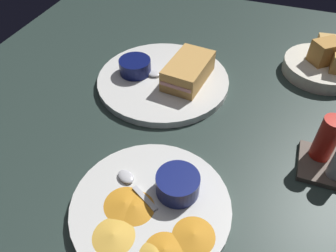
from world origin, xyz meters
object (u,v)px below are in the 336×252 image
at_px(ramekin_dark_sauce, 135,66).
at_px(sandwich_half_near, 188,71).
at_px(spoon_by_dark_ramekin, 159,75).
at_px(plate_chips_companion, 151,207).
at_px(ramekin_light_gravy, 178,184).
at_px(spoon_by_gravy_ramekin, 131,182).
at_px(condiment_caddy, 329,153).
at_px(plate_sandwich_main, 163,80).
at_px(bread_basket_rear, 324,64).

bearing_deg(ramekin_dark_sauce, sandwich_half_near, 96.33).
xyz_separation_m(spoon_by_dark_ramekin, plate_chips_companion, (0.31, 0.10, -0.01)).
relative_size(ramekin_light_gravy, spoon_by_gravy_ramekin, 0.74).
bearing_deg(condiment_caddy, ramekin_dark_sauce, -107.18).
relative_size(plate_sandwich_main, ramekin_light_gravy, 4.27).
distance_m(plate_chips_companion, condiment_caddy, 0.31).
height_order(ramekin_dark_sauce, spoon_by_gravy_ramekin, ramekin_dark_sauce).
relative_size(plate_chips_companion, spoon_by_gravy_ramekin, 2.68).
distance_m(bread_basket_rear, condiment_caddy, 0.29).
xyz_separation_m(sandwich_half_near, condiment_caddy, (0.14, 0.29, -0.01)).
bearing_deg(plate_chips_companion, bread_basket_rear, 152.86).
bearing_deg(condiment_caddy, spoon_by_dark_ramekin, -110.19).
distance_m(sandwich_half_near, ramekin_light_gravy, 0.30).
distance_m(plate_sandwich_main, sandwich_half_near, 0.06).
bearing_deg(spoon_by_dark_ramekin, plate_chips_companion, 18.38).
bearing_deg(condiment_caddy, ramekin_light_gravy, -56.76).
height_order(sandwich_half_near, ramekin_dark_sauce, sandwich_half_near).
distance_m(sandwich_half_near, spoon_by_gravy_ramekin, 0.30).
relative_size(sandwich_half_near, plate_chips_companion, 0.56).
distance_m(plate_chips_companion, ramekin_light_gravy, 0.06).
relative_size(ramekin_dark_sauce, condiment_caddy, 0.75).
xyz_separation_m(plate_sandwich_main, bread_basket_rear, (-0.16, 0.34, 0.02)).
xyz_separation_m(sandwich_half_near, spoon_by_dark_ramekin, (0.01, -0.06, -0.02)).
bearing_deg(plate_sandwich_main, ramekin_light_gravy, 24.47).
distance_m(plate_sandwich_main, bread_basket_rear, 0.37).
height_order(sandwich_half_near, bread_basket_rear, bread_basket_rear).
bearing_deg(plate_chips_companion, ramekin_dark_sauce, -152.64).
relative_size(plate_sandwich_main, spoon_by_dark_ramekin, 2.97).
xyz_separation_m(sandwich_half_near, plate_chips_companion, (0.32, 0.04, -0.03)).
bearing_deg(spoon_by_gravy_ramekin, condiment_caddy, 117.80).
bearing_deg(plate_sandwich_main, spoon_by_dark_ramekin, -95.34).
height_order(plate_sandwich_main, bread_basket_rear, bread_basket_rear).
xyz_separation_m(plate_sandwich_main, plate_chips_companion, (0.31, 0.09, 0.00)).
xyz_separation_m(plate_sandwich_main, ramekin_light_gravy, (0.28, 0.13, 0.03)).
height_order(plate_sandwich_main, condiment_caddy, condiment_caddy).
bearing_deg(ramekin_light_gravy, condiment_caddy, 123.24).
bearing_deg(spoon_by_gravy_ramekin, ramekin_dark_sauce, -157.90).
bearing_deg(sandwich_half_near, spoon_by_dark_ramekin, -81.27).
xyz_separation_m(spoon_by_dark_ramekin, bread_basket_rear, (-0.16, 0.35, 0.01)).
distance_m(ramekin_dark_sauce, spoon_by_dark_ramekin, 0.06).
xyz_separation_m(sandwich_half_near, spoon_by_gravy_ramekin, (0.30, -0.01, -0.02)).
bearing_deg(ramekin_dark_sauce, condiment_caddy, 72.82).
height_order(ramekin_dark_sauce, bread_basket_rear, bread_basket_rear).
bearing_deg(condiment_caddy, sandwich_half_near, -115.80).
xyz_separation_m(ramekin_dark_sauce, plate_chips_companion, (0.31, 0.16, -0.03)).
distance_m(spoon_by_gravy_ramekin, condiment_caddy, 0.34).
xyz_separation_m(sandwich_half_near, ramekin_light_gravy, (0.29, 0.07, -0.01)).
height_order(sandwich_half_near, spoon_by_dark_ramekin, sandwich_half_near).
xyz_separation_m(plate_chips_companion, bread_basket_rear, (-0.47, 0.24, 0.02)).
height_order(spoon_by_gravy_ramekin, condiment_caddy, condiment_caddy).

